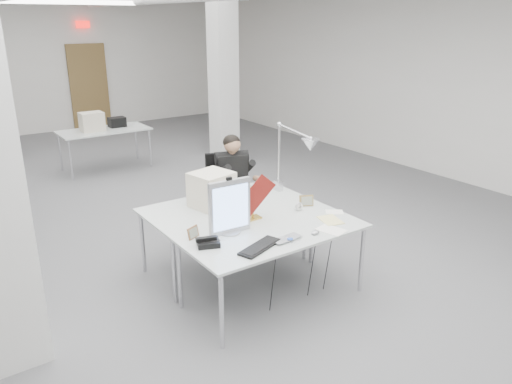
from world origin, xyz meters
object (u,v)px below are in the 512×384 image
Objects in this scene: seated_person at (233,169)px; laptop at (290,241)px; desk_main at (274,232)px; bankers_lamp at (253,204)px; monitor at (230,207)px; office_chair at (231,196)px; beige_monitor at (212,190)px; architect_lamp at (292,159)px; desk_phone at (208,243)px.

seated_person reaches higher than laptop.
desk_main is 5.76× the size of bankers_lamp.
seated_person reaches higher than bankers_lamp.
office_chair is at bearing 60.89° from monitor.
seated_person is (0.53, 1.58, 0.16)m from desk_main.
bankers_lamp is at bearing -93.11° from office_chair.
bankers_lamp is (0.38, 0.16, -0.11)m from monitor.
office_chair is 1.21× the size of seated_person.
laptop is 0.75× the size of beige_monitor.
beige_monitor reaches higher than bankers_lamp.
monitor reaches higher than bankers_lamp.
desk_main is at bearing -25.63° from monitor.
architect_lamp reaches higher than office_chair.
bankers_lamp is (-0.52, -1.26, 0.38)m from office_chair.
desk_main is at bearing -89.13° from seated_person.
laptop is at bearing -86.87° from office_chair.
desk_main is 1.73m from office_chair.
office_chair is at bearing 109.24° from architect_lamp.
architect_lamp reaches higher than monitor.
bankers_lamp is 0.76m from desk_phone.
office_chair reaches higher than desk_main.
desk_phone reaches higher than desk_main.
seated_person reaches higher than desk_main.
seated_person is 2.79× the size of bankers_lamp.
desk_main is at bearing -89.04° from bankers_lamp.
seated_person reaches higher than beige_monitor.
office_chair is 3.38× the size of bankers_lamp.
laptop is at bearing -7.68° from desk_phone.
office_chair is 1.06m from beige_monitor.
architect_lamp reaches higher than desk_main.
bankers_lamp is 0.35× the size of architect_lamp.
monitor is at bearing -119.51° from beige_monitor.
office_chair is 2.01m from laptop.
laptop is at bearing -91.08° from bankers_lamp.
beige_monitor reaches higher than laptop.
bankers_lamp is 0.87m from architect_lamp.
laptop is at bearing -95.89° from desk_main.
laptop is 0.34× the size of architect_lamp.
desk_phone is (-0.66, 0.37, 0.01)m from laptop.
office_chair is 1.18× the size of architect_lamp.
monitor is (-0.90, -1.37, 0.12)m from seated_person.
beige_monitor is (0.53, 0.85, 0.17)m from desk_phone.
desk_main is at bearing 79.18° from laptop.
monitor reaches higher than beige_monitor.
laptop is 1.23m from beige_monitor.
desk_main is 2.06× the size of seated_person.
monitor is at bearing 151.06° from desk_main.
beige_monitor is (-0.16, 0.56, 0.04)m from bankers_lamp.
monitor is 0.41m from desk_phone.
bankers_lamp reaches higher than office_chair.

